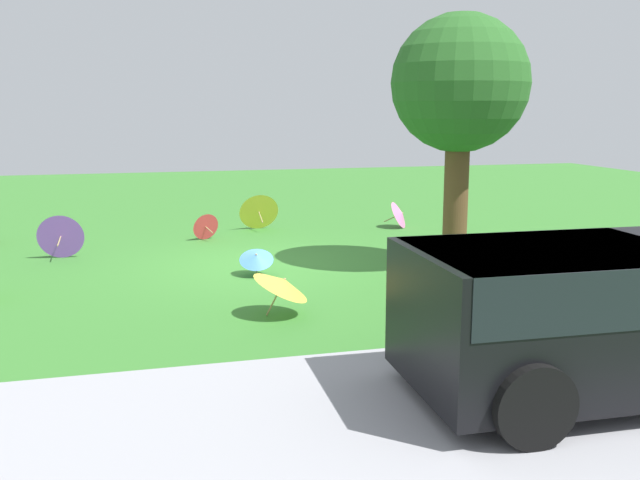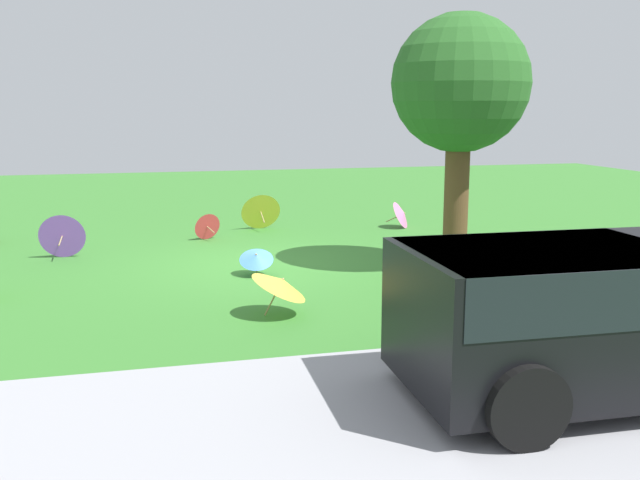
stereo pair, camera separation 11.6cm
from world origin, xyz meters
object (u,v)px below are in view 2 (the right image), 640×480
(parasol_yellow_0, at_px, (281,284))
(parasol_pink_1, at_px, (402,214))
(parasol_blue_0, at_px, (256,257))
(parasol_purple_0, at_px, (63,235))
(parasol_yellow_3, at_px, (260,210))
(park_bench, at_px, (615,269))
(shade_tree, at_px, (460,87))
(parasol_red_3, at_px, (206,226))
(van_dark, at_px, (612,306))

(parasol_yellow_0, relative_size, parasol_pink_1, 1.27)
(parasol_blue_0, relative_size, parasol_pink_1, 0.84)
(parasol_purple_0, relative_size, parasol_yellow_3, 0.94)
(park_bench, height_order, parasol_purple_0, park_bench)
(parasol_blue_0, bearing_deg, parasol_purple_0, -35.35)
(park_bench, bearing_deg, parasol_pink_1, -82.84)
(shade_tree, relative_size, parasol_pink_1, 5.56)
(parasol_purple_0, relative_size, parasol_red_3, 1.36)
(van_dark, bearing_deg, parasol_yellow_0, -51.29)
(parasol_purple_0, bearing_deg, parasol_yellow_3, -151.69)
(parasol_red_3, bearing_deg, parasol_yellow_0, 94.68)
(parasol_blue_0, xyz_separation_m, parasol_yellow_3, (-0.83, -4.71, 0.13))
(parasol_blue_0, xyz_separation_m, parasol_purple_0, (3.42, -2.42, 0.11))
(parasol_yellow_0, bearing_deg, shade_tree, -150.00)
(parasol_blue_0, distance_m, parasol_purple_0, 4.19)
(van_dark, bearing_deg, parasol_yellow_3, -79.95)
(van_dark, xyz_separation_m, park_bench, (-2.36, -3.10, -0.45))
(parasol_purple_0, bearing_deg, park_bench, 148.43)
(shade_tree, distance_m, parasol_red_3, 6.47)
(van_dark, height_order, parasol_yellow_3, van_dark)
(park_bench, height_order, parasol_blue_0, park_bench)
(parasol_yellow_0, height_order, parasol_blue_0, parasol_yellow_0)
(parasol_yellow_0, distance_m, parasol_red_3, 6.18)
(parasol_yellow_0, relative_size, parasol_yellow_3, 1.07)
(parasol_red_3, bearing_deg, shade_tree, 134.85)
(park_bench, bearing_deg, van_dark, 52.71)
(parasol_blue_0, bearing_deg, park_bench, 151.17)
(parasol_blue_0, bearing_deg, parasol_pink_1, -136.02)
(parasol_blue_0, bearing_deg, parasol_yellow_3, -100.03)
(parasol_yellow_0, relative_size, parasol_red_3, 1.55)
(park_bench, height_order, shade_tree, shade_tree)
(parasol_yellow_3, bearing_deg, shade_tree, 117.77)
(parasol_blue_0, relative_size, parasol_purple_0, 0.76)
(parasol_yellow_0, bearing_deg, van_dark, 128.71)
(van_dark, bearing_deg, parasol_blue_0, -65.29)
(park_bench, xyz_separation_m, parasol_purple_0, (8.50, -5.22, -0.02))
(shade_tree, xyz_separation_m, parasol_yellow_0, (3.57, 2.06, -2.76))
(park_bench, distance_m, parasol_blue_0, 5.80)
(park_bench, relative_size, parasol_blue_0, 2.37)
(parasol_yellow_0, bearing_deg, parasol_blue_0, -90.91)
(parasol_blue_0, distance_m, parasol_red_3, 3.73)
(shade_tree, xyz_separation_m, parasol_blue_0, (3.53, -0.40, -2.90))
(van_dark, distance_m, park_bench, 3.93)
(van_dark, relative_size, park_bench, 2.88)
(van_dark, relative_size, shade_tree, 1.03)
(parasol_purple_0, height_order, parasol_pink_1, parasol_purple_0)
(park_bench, relative_size, shade_tree, 0.36)
(park_bench, bearing_deg, parasol_purple_0, -31.57)
(park_bench, xyz_separation_m, parasol_blue_0, (5.08, -2.80, -0.13))
(park_bench, bearing_deg, shade_tree, -57.08)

